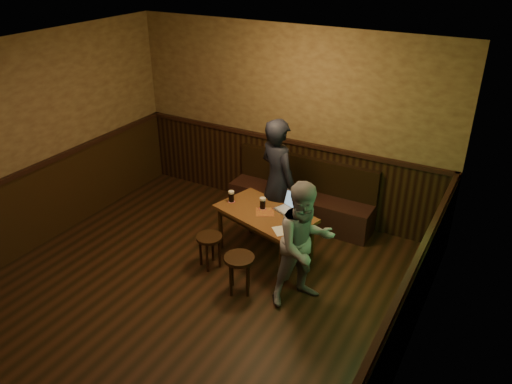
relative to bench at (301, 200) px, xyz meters
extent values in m
cube|color=black|center=(-0.39, -2.75, -0.32)|extent=(5.00, 6.00, 0.02)
cube|color=beige|center=(-0.39, -2.75, 2.50)|extent=(5.00, 6.00, 0.02)
cube|color=olive|center=(-0.39, 0.26, 1.09)|extent=(5.00, 0.02, 2.80)
cube|color=olive|center=(2.12, -2.75, 1.09)|extent=(0.02, 6.00, 2.80)
cube|color=black|center=(-0.39, 0.23, 0.24)|extent=(4.98, 0.04, 1.10)
cube|color=black|center=(-2.87, -2.75, 0.24)|extent=(0.04, 5.98, 1.10)
cube|color=black|center=(2.09, -2.75, 0.24)|extent=(0.04, 5.98, 1.10)
cube|color=black|center=(-0.39, 0.20, 0.82)|extent=(4.98, 0.06, 0.06)
cube|color=black|center=(-2.84, -2.75, 0.82)|extent=(0.06, 5.98, 0.06)
cube|color=black|center=(2.06, -2.75, 0.82)|extent=(0.06, 5.98, 0.06)
cube|color=black|center=(0.00, -0.04, -0.09)|extent=(2.20, 0.50, 0.45)
cube|color=black|center=(0.00, 0.16, 0.39)|extent=(2.20, 0.10, 0.50)
cube|color=#552618|center=(0.00, -1.14, 0.34)|extent=(1.41, 1.03, 0.05)
cube|color=#32210D|center=(0.00, -1.14, 0.27)|extent=(1.28, 0.90, 0.07)
cube|color=maroon|center=(0.00, -1.14, 0.37)|extent=(0.32, 0.32, 0.00)
cylinder|color=#32210D|center=(-0.62, -1.27, 0.00)|extent=(0.06, 0.06, 0.63)
cylinder|color=#32210D|center=(-0.46, -0.72, 0.00)|extent=(0.06, 0.06, 0.63)
cylinder|color=#32210D|center=(0.46, -1.57, 0.00)|extent=(0.06, 0.06, 0.63)
cylinder|color=#32210D|center=(0.62, -1.02, 0.00)|extent=(0.06, 0.06, 0.63)
cylinder|color=black|center=(-0.51, -1.69, 0.12)|extent=(0.42, 0.42, 0.04)
cylinder|color=black|center=(-0.39, -1.65, -0.09)|extent=(0.04, 0.04, 0.43)
cylinder|color=black|center=(-0.55, -1.57, -0.09)|extent=(0.04, 0.04, 0.43)
cylinder|color=black|center=(-0.63, -1.73, -0.09)|extent=(0.04, 0.04, 0.43)
cylinder|color=black|center=(-0.47, -1.81, -0.09)|extent=(0.04, 0.04, 0.43)
cylinder|color=black|center=(0.09, -1.94, 0.16)|extent=(0.45, 0.45, 0.04)
cylinder|color=black|center=(0.23, -1.98, -0.08)|extent=(0.04, 0.04, 0.47)
cylinder|color=black|center=(0.13, -1.81, -0.08)|extent=(0.04, 0.04, 0.47)
cylinder|color=black|center=(-0.04, -1.90, -0.08)|extent=(0.04, 0.04, 0.47)
cylinder|color=black|center=(0.05, -2.08, -0.08)|extent=(0.04, 0.04, 0.47)
cylinder|color=maroon|center=(-0.53, -1.11, 0.37)|extent=(0.10, 0.10, 0.00)
cylinder|color=silver|center=(-0.53, -1.11, 0.37)|extent=(0.09, 0.09, 0.00)
cylinder|color=black|center=(-0.53, -1.11, 0.43)|extent=(0.07, 0.07, 0.12)
cylinder|color=beige|center=(-0.53, -1.11, 0.51)|extent=(0.08, 0.08, 0.03)
cylinder|color=maroon|center=(-0.07, -1.07, 0.37)|extent=(0.10, 0.10, 0.00)
cylinder|color=silver|center=(-0.07, -1.07, 0.37)|extent=(0.09, 0.09, 0.00)
cylinder|color=black|center=(-0.07, -1.07, 0.43)|extent=(0.07, 0.07, 0.12)
cylinder|color=beige|center=(-0.07, -1.07, 0.51)|extent=(0.08, 0.08, 0.03)
cylinder|color=maroon|center=(0.41, -1.25, 0.37)|extent=(0.09, 0.09, 0.00)
cylinder|color=silver|center=(0.41, -1.25, 0.37)|extent=(0.08, 0.08, 0.00)
cylinder|color=black|center=(0.41, -1.25, 0.43)|extent=(0.07, 0.07, 0.11)
cylinder|color=beige|center=(0.41, -1.25, 0.50)|extent=(0.07, 0.07, 0.03)
cube|color=silver|center=(0.24, -0.99, 0.37)|extent=(0.38, 0.33, 0.02)
cube|color=#B2B2B7|center=(0.24, -0.99, 0.38)|extent=(0.34, 0.28, 0.00)
cube|color=silver|center=(0.28, -0.89, 0.49)|extent=(0.32, 0.19, 0.21)
cube|color=#5E8BAF|center=(0.28, -0.90, 0.49)|extent=(0.29, 0.16, 0.18)
cube|color=silver|center=(0.38, -1.46, 0.37)|extent=(0.26, 0.26, 0.00)
imported|color=black|center=(-0.07, -0.66, 0.58)|extent=(0.77, 0.67, 1.78)
imported|color=gray|center=(0.81, -1.71, 0.45)|extent=(0.91, 0.94, 1.52)
camera|label=1|loc=(2.64, -6.07, 3.54)|focal=35.00mm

